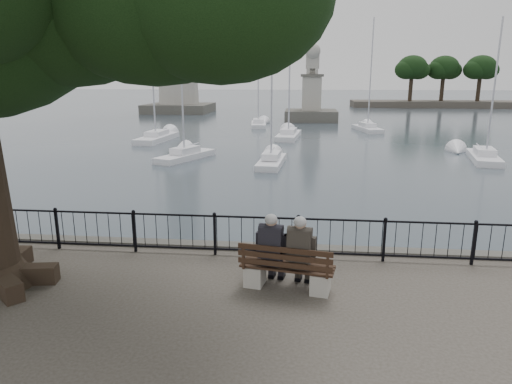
# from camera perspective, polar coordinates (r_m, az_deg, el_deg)

# --- Properties ---
(harbor) EXTENTS (260.00, 260.00, 1.20)m
(harbor) POSITION_cam_1_polar(r_m,az_deg,el_deg) (11.78, 0.25, -9.36)
(harbor) COLOR #474540
(harbor) RESTS_ON ground
(railing) EXTENTS (22.06, 0.06, 1.00)m
(railing) POSITION_cam_1_polar(r_m,az_deg,el_deg) (10.93, -0.00, -5.30)
(railing) COLOR black
(railing) RESTS_ON ground
(bench) EXTENTS (1.96, 0.90, 1.00)m
(bench) POSITION_cam_1_polar(r_m,az_deg,el_deg) (9.39, 3.86, -10.09)
(bench) COLOR #A49F94
(bench) RESTS_ON ground
(person_left) EXTENTS (0.53, 0.84, 1.58)m
(person_left) POSITION_cam_1_polar(r_m,az_deg,el_deg) (9.40, 2.10, -7.51)
(person_left) COLOR black
(person_left) RESTS_ON ground
(person_right) EXTENTS (0.53, 0.84, 1.58)m
(person_right) POSITION_cam_1_polar(r_m,az_deg,el_deg) (9.29, 5.60, -7.84)
(person_right) COLOR #2B2823
(person_right) RESTS_ON ground
(lighthouse) EXTENTS (9.62, 9.62, 29.55)m
(lighthouse) POSITION_cam_1_polar(r_m,az_deg,el_deg) (72.67, -9.94, 19.59)
(lighthouse) COLOR #474540
(lighthouse) RESTS_ON ground
(lion_monument) EXTENTS (6.33, 6.33, 9.26)m
(lion_monument) POSITION_cam_1_polar(r_m,az_deg,el_deg) (57.76, 6.93, 11.16)
(lion_monument) COLOR #474540
(lion_monument) RESTS_ON ground
(sailboat_a) EXTENTS (3.20, 5.17, 9.10)m
(sailboat_a) POSITION_cam_1_polar(r_m,az_deg,el_deg) (30.34, -8.81, 4.62)
(sailboat_a) COLOR white
(sailboat_a) RESTS_ON ground
(sailboat_b) EXTENTS (1.63, 4.91, 10.85)m
(sailboat_b) POSITION_cam_1_polar(r_m,az_deg,el_deg) (27.93, 1.94, 4.07)
(sailboat_b) COLOR white
(sailboat_b) RESTS_ON ground
(sailboat_d) EXTENTS (2.61, 5.66, 8.93)m
(sailboat_d) POSITION_cam_1_polar(r_m,az_deg,el_deg) (32.88, 26.60, 4.00)
(sailboat_d) COLOR white
(sailboat_d) RESTS_ON ground
(sailboat_e) EXTENTS (2.21, 6.32, 13.59)m
(sailboat_e) POSITION_cam_1_polar(r_m,az_deg,el_deg) (39.76, -12.27, 6.80)
(sailboat_e) COLOR white
(sailboat_e) RESTS_ON ground
(sailboat_f) EXTENTS (2.21, 6.16, 11.31)m
(sailboat_f) POSITION_cam_1_polar(r_m,az_deg,el_deg) (40.76, 4.10, 7.18)
(sailboat_f) COLOR white
(sailboat_f) RESTS_ON ground
(sailboat_g) EXTENTS (2.64, 5.72, 10.96)m
(sailboat_g) POSITION_cam_1_polar(r_m,az_deg,el_deg) (47.61, 13.73, 7.82)
(sailboat_g) COLOR white
(sailboat_g) RESTS_ON ground
(sailboat_h) EXTENTS (2.11, 5.65, 14.07)m
(sailboat_h) POSITION_cam_1_polar(r_m,az_deg,el_deg) (50.60, 0.31, 8.66)
(sailboat_h) COLOR white
(sailboat_h) RESTS_ON ground
(far_shore) EXTENTS (30.00, 8.60, 9.18)m
(far_shore) POSITION_cam_1_polar(r_m,az_deg,el_deg) (90.60, 22.09, 12.33)
(far_shore) COLOR #403A31
(far_shore) RESTS_ON ground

